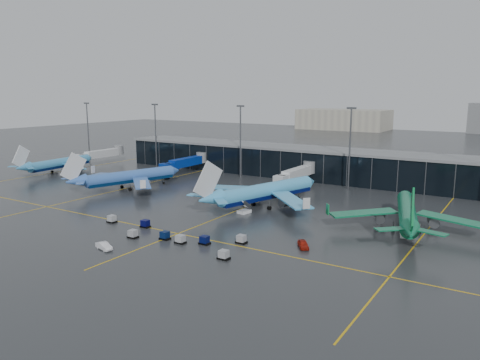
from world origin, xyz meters
The scene contains 13 objects.
ground centered at (0.00, 0.00, 0.00)m, with size 600.00×600.00×0.00m, color #282B2D.
terminal_pier centered at (0.00, 62.00, 5.42)m, with size 142.00×17.00×10.70m.
jet_bridges centered at (-35.00, 42.99, 4.55)m, with size 94.00×27.50×7.20m.
flood_masts centered at (5.00, 50.00, 13.81)m, with size 203.00×0.50×25.50m.
taxi_lines centered at (10.00, 10.61, 0.01)m, with size 220.00×120.00×0.02m.
airliner_klm_west centered at (-77.64, 21.62, 5.71)m, with size 32.62×37.16×11.42m, color #3D92C8, non-canonical shape.
airliner_arkefly centered at (-33.12, 14.21, 6.16)m, with size 35.20×40.09×12.32m, color #3A69BE, non-canonical shape.
airliner_klm_near centered at (14.38, 16.60, 6.71)m, with size 38.36×43.69×13.43m, color #45A8E4, non-canonical shape.
airliner_aer_lingus centered at (50.82, 14.52, 6.15)m, with size 35.12×40.00×12.29m, color #0C6C44, non-canonical shape.
baggage_carts centered at (11.50, -18.37, 0.76)m, with size 38.12×11.02×1.70m.
mobile_airstair centered at (12.94, 7.38, 0.77)m, with size 2.69×3.51×3.45m.
service_van_red centered at (36.79, -9.22, 0.75)m, with size 1.78×4.42×1.50m, color #9F190C.
service_van_white centered at (4.55, -30.67, 0.72)m, with size 1.53×4.39×1.45m, color silver.
Camera 1 is at (72.97, -89.77, 30.03)m, focal length 35.00 mm.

